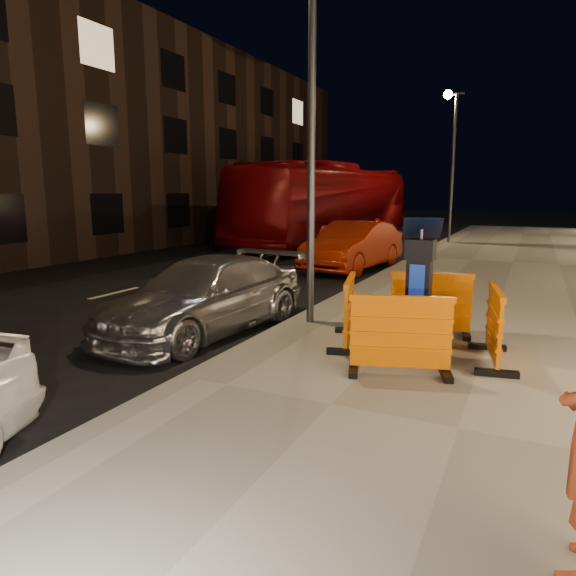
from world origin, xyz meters
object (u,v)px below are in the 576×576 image
at_px(barrier_front, 400,336).
at_px(parking_kiosk, 419,290).
at_px(barrier_bldgside, 494,326).
at_px(barrier_kerbside, 349,311).
at_px(car_red, 353,269).
at_px(bus_doubledecker, 328,244).
at_px(barrier_back, 430,304).
at_px(car_silver, 206,331).

bearing_deg(barrier_front, parking_kiosk, 72.75).
relative_size(barrier_front, barrier_bldgside, 1.00).
relative_size(parking_kiosk, barrier_kerbside, 1.40).
bearing_deg(barrier_bldgside, parking_kiosk, 79.75).
bearing_deg(barrier_bldgside, car_red, 19.47).
distance_m(barrier_kerbside, bus_doubledecker, 15.58).
distance_m(barrier_back, barrier_bldgside, 1.34).
bearing_deg(car_red, car_silver, -84.05).
relative_size(barrier_kerbside, barrier_bldgside, 1.00).
bearing_deg(bus_doubledecker, barrier_back, -58.59).
distance_m(barrier_front, barrier_back, 1.90).
height_order(barrier_front, barrier_bldgside, same).
bearing_deg(parking_kiosk, barrier_kerbside, 167.75).
height_order(barrier_back, car_silver, barrier_back).
distance_m(parking_kiosk, car_silver, 3.59).
bearing_deg(barrier_kerbside, barrier_front, -149.25).
xyz_separation_m(parking_kiosk, barrier_back, (0.00, 0.95, -0.37)).
relative_size(barrier_back, barrier_bldgside, 1.00).
xyz_separation_m(barrier_kerbside, barrier_bldgside, (1.90, 0.00, 0.00)).
relative_size(car_silver, bus_doubledecker, 0.34).
xyz_separation_m(parking_kiosk, barrier_front, (0.00, -0.95, -0.37)).
relative_size(parking_kiosk, car_red, 0.40).
distance_m(barrier_front, barrier_kerbside, 1.34).
relative_size(barrier_front, car_silver, 0.29).
bearing_deg(barrier_bldgside, car_silver, 78.51).
xyz_separation_m(parking_kiosk, barrier_bldgside, (0.95, 0.00, -0.37)).
distance_m(barrier_front, car_silver, 3.65).
xyz_separation_m(barrier_kerbside, car_red, (-2.48, 7.66, -0.62)).
bearing_deg(barrier_bldgside, bus_doubledecker, 18.10).
height_order(car_red, bus_doubledecker, bus_doubledecker).
bearing_deg(barrier_front, bus_doubledecker, 96.71).
relative_size(barrier_bldgside, car_red, 0.28).
relative_size(parking_kiosk, car_silver, 0.41).
bearing_deg(bus_doubledecker, barrier_front, -61.52).
height_order(barrier_front, barrier_kerbside, same).
bearing_deg(barrier_front, car_red, 94.44).
distance_m(barrier_front, bus_doubledecker, 16.82).
relative_size(barrier_back, car_red, 0.28).
distance_m(barrier_front, barrier_bldgside, 1.34).
relative_size(barrier_kerbside, car_silver, 0.29).
xyz_separation_m(barrier_kerbside, bus_doubledecker, (-5.88, 14.41, -0.62)).
relative_size(barrier_back, bus_doubledecker, 0.10).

